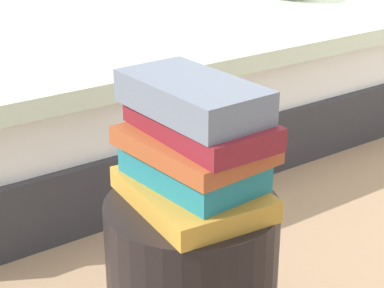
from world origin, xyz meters
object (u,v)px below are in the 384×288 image
Objects in this scene: book_maroon at (200,124)px; book_slate at (192,97)px; bed at (127,69)px; book_ochre at (189,193)px; book_rust at (194,144)px; book_teal at (193,165)px.

book_maroon is 1.03× the size of book_slate.
book_slate is (-0.01, -0.01, 0.05)m from book_maroon.
bed reaches higher than book_ochre.
book_slate is at bearing -137.97° from book_rust.
book_ochre is (1.37, -0.77, 0.22)m from bed.
book_rust is 0.09m from book_slate.
book_slate is at bearing -121.54° from book_maroon.
book_rust is at bearing -116.55° from book_maroon.
book_slate is at bearing -47.70° from book_teal.
bed is 7.44× the size of book_slate.
book_slate is (0.01, 0.00, 0.19)m from book_ochre.
book_rust is (1.38, -0.77, 0.32)m from bed.
bed reaches higher than book_teal.
bed is 1.61m from book_maroon.
bed is at bearing 152.67° from book_slate.
book_rust is at bearing 43.11° from book_ochre.
book_ochre is 0.10m from book_rust.
book_ochre is at bearing -72.35° from book_teal.
bed is 7.20× the size of book_maroon.
book_teal is 0.09m from book_maroon.
bed is 1.62m from book_slate.
bed is 7.71× the size of book_rust.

